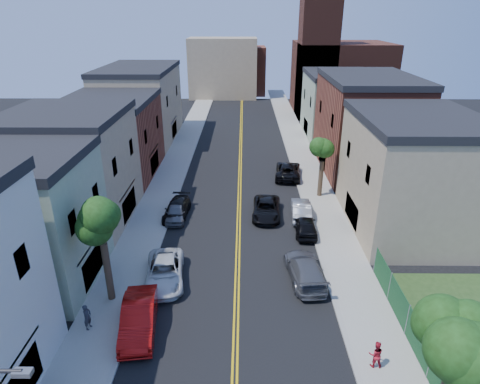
{
  "coord_description": "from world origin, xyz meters",
  "views": [
    {
      "loc": [
        0.41,
        -6.86,
        16.69
      ],
      "look_at": [
        0.1,
        26.49,
        2.0
      ],
      "focal_mm": 30.56,
      "sensor_mm": 36.0,
      "label": 1
    }
  ],
  "objects_px": {
    "grey_car_left": "(176,212)",
    "black_suv_lane": "(266,209)",
    "dark_car_right_far": "(288,170)",
    "pedestrian_right": "(376,354)",
    "black_car_left": "(177,209)",
    "grey_car_right": "(305,270)",
    "silver_car_right": "(301,209)",
    "red_sedan": "(139,317)",
    "pedestrian_left": "(87,317)",
    "white_pickup": "(165,272)",
    "black_car_right": "(305,225)"
  },
  "relations": [
    {
      "from": "white_pickup",
      "to": "grey_car_left",
      "type": "xyz_separation_m",
      "value": [
        -0.63,
        9.07,
        -0.05
      ]
    },
    {
      "from": "grey_car_left",
      "to": "red_sedan",
      "type": "bearing_deg",
      "value": -92.36
    },
    {
      "from": "black_car_right",
      "to": "grey_car_right",
      "type": "bearing_deg",
      "value": 83.86
    },
    {
      "from": "white_pickup",
      "to": "dark_car_right_far",
      "type": "xyz_separation_m",
      "value": [
        10.16,
        19.23,
        0.05
      ]
    },
    {
      "from": "pedestrian_right",
      "to": "black_car_left",
      "type": "bearing_deg",
      "value": -48.48
    },
    {
      "from": "red_sedan",
      "to": "dark_car_right_far",
      "type": "relative_size",
      "value": 0.92
    },
    {
      "from": "grey_car_right",
      "to": "silver_car_right",
      "type": "relative_size",
      "value": 1.18
    },
    {
      "from": "grey_car_right",
      "to": "black_suv_lane",
      "type": "height_order",
      "value": "grey_car_right"
    },
    {
      "from": "red_sedan",
      "to": "pedestrian_right",
      "type": "bearing_deg",
      "value": -19.57
    },
    {
      "from": "red_sedan",
      "to": "black_car_right",
      "type": "height_order",
      "value": "red_sedan"
    },
    {
      "from": "grey_car_right",
      "to": "black_car_right",
      "type": "height_order",
      "value": "grey_car_right"
    },
    {
      "from": "black_car_right",
      "to": "pedestrian_left",
      "type": "distance_m",
      "value": 17.98
    },
    {
      "from": "black_car_right",
      "to": "pedestrian_left",
      "type": "xyz_separation_m",
      "value": [
        -13.9,
        -11.4,
        0.21
      ]
    },
    {
      "from": "white_pickup",
      "to": "black_car_left",
      "type": "height_order",
      "value": "white_pickup"
    },
    {
      "from": "black_car_left",
      "to": "black_car_right",
      "type": "bearing_deg",
      "value": -11.64
    },
    {
      "from": "black_car_left",
      "to": "pedestrian_right",
      "type": "xyz_separation_m",
      "value": [
        12.61,
        -16.9,
        0.22
      ]
    },
    {
      "from": "red_sedan",
      "to": "pedestrian_left",
      "type": "bearing_deg",
      "value": 173.86
    },
    {
      "from": "black_suv_lane",
      "to": "grey_car_right",
      "type": "bearing_deg",
      "value": -73.34
    },
    {
      "from": "black_car_left",
      "to": "pedestrian_right",
      "type": "relative_size",
      "value": 3.15
    },
    {
      "from": "black_car_right",
      "to": "grey_car_left",
      "type": "bearing_deg",
      "value": -10.37
    },
    {
      "from": "black_car_left",
      "to": "black_car_right",
      "type": "relative_size",
      "value": 1.12
    },
    {
      "from": "grey_car_left",
      "to": "grey_car_right",
      "type": "relative_size",
      "value": 0.76
    },
    {
      "from": "black_car_right",
      "to": "red_sedan",
      "type": "bearing_deg",
      "value": 47.7
    },
    {
      "from": "grey_car_left",
      "to": "pedestrian_left",
      "type": "relative_size",
      "value": 2.59
    },
    {
      "from": "grey_car_right",
      "to": "pedestrian_right",
      "type": "distance_m",
      "value": 7.97
    },
    {
      "from": "black_car_left",
      "to": "dark_car_right_far",
      "type": "xyz_separation_m",
      "value": [
        10.79,
        9.61,
        0.1
      ]
    },
    {
      "from": "grey_car_right",
      "to": "black_suv_lane",
      "type": "xyz_separation_m",
      "value": [
        -2.15,
        9.45,
        -0.07
      ]
    },
    {
      "from": "grey_car_left",
      "to": "black_suv_lane",
      "type": "bearing_deg",
      "value": 2.31
    },
    {
      "from": "silver_car_right",
      "to": "black_suv_lane",
      "type": "bearing_deg",
      "value": 0.72
    },
    {
      "from": "white_pickup",
      "to": "pedestrian_left",
      "type": "relative_size",
      "value": 3.38
    },
    {
      "from": "dark_car_right_far",
      "to": "black_suv_lane",
      "type": "relative_size",
      "value": 1.1
    },
    {
      "from": "black_car_left",
      "to": "silver_car_right",
      "type": "xyz_separation_m",
      "value": [
        11.0,
        -0.07,
        0.06
      ]
    },
    {
      "from": "pedestrian_left",
      "to": "pedestrian_right",
      "type": "height_order",
      "value": "pedestrian_left"
    },
    {
      "from": "dark_car_right_far",
      "to": "black_car_left",
      "type": "bearing_deg",
      "value": 48.05
    },
    {
      "from": "black_car_right",
      "to": "silver_car_right",
      "type": "xyz_separation_m",
      "value": [
        0.0,
        2.86,
        0.03
      ]
    },
    {
      "from": "dark_car_right_far",
      "to": "black_suv_lane",
      "type": "distance_m",
      "value": 9.92
    },
    {
      "from": "black_car_right",
      "to": "pedestrian_right",
      "type": "distance_m",
      "value": 14.07
    },
    {
      "from": "grey_car_right",
      "to": "black_car_right",
      "type": "relative_size",
      "value": 1.27
    },
    {
      "from": "red_sedan",
      "to": "pedestrian_left",
      "type": "height_order",
      "value": "pedestrian_left"
    },
    {
      "from": "white_pickup",
      "to": "red_sedan",
      "type": "bearing_deg",
      "value": -104.83
    },
    {
      "from": "grey_car_left",
      "to": "pedestrian_right",
      "type": "relative_size",
      "value": 2.7
    },
    {
      "from": "silver_car_right",
      "to": "white_pickup",
      "type": "bearing_deg",
      "value": 46.61
    },
    {
      "from": "grey_car_right",
      "to": "dark_car_right_far",
      "type": "relative_size",
      "value": 0.95
    },
    {
      "from": "black_car_right",
      "to": "dark_car_right_far",
      "type": "height_order",
      "value": "dark_car_right_far"
    },
    {
      "from": "grey_car_right",
      "to": "silver_car_right",
      "type": "xyz_separation_m",
      "value": [
        0.9,
        9.27,
        -0.03
      ]
    },
    {
      "from": "black_car_left",
      "to": "black_car_right",
      "type": "height_order",
      "value": "black_car_right"
    },
    {
      "from": "white_pickup",
      "to": "pedestrian_right",
      "type": "distance_m",
      "value": 14.02
    },
    {
      "from": "pedestrian_right",
      "to": "dark_car_right_far",
      "type": "bearing_deg",
      "value": -81.28
    },
    {
      "from": "black_car_left",
      "to": "pedestrian_left",
      "type": "xyz_separation_m",
      "value": [
        -2.9,
        -14.34,
        0.25
      ]
    },
    {
      "from": "red_sedan",
      "to": "silver_car_right",
      "type": "distance_m",
      "value": 17.95
    }
  ]
}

